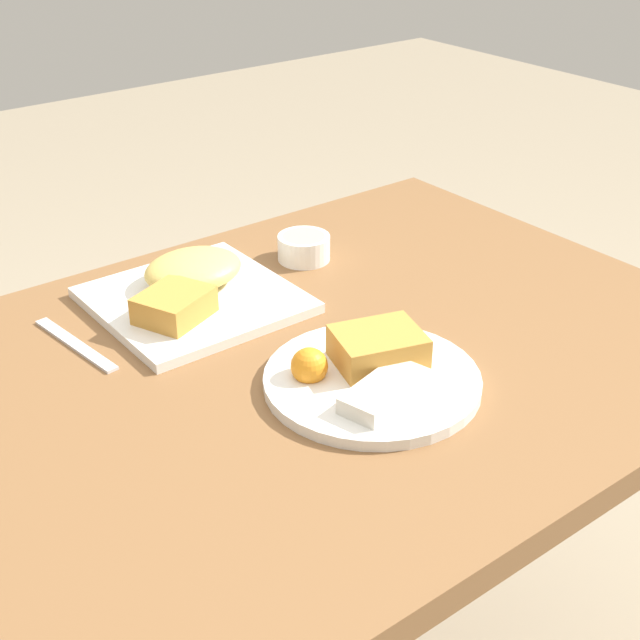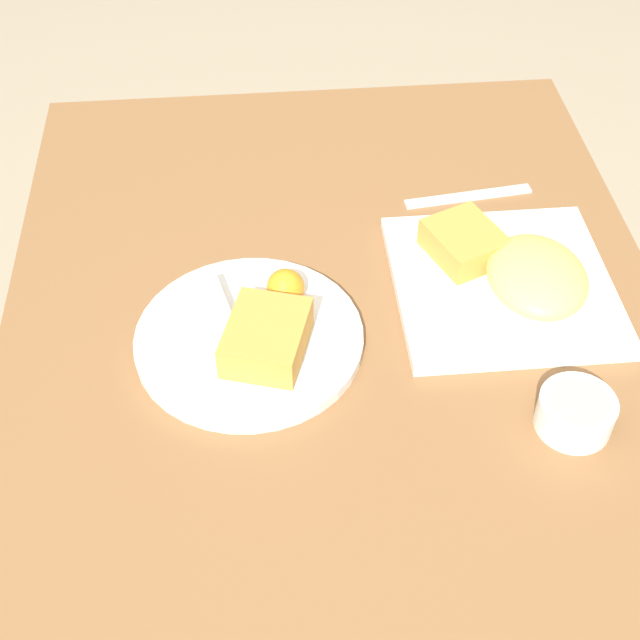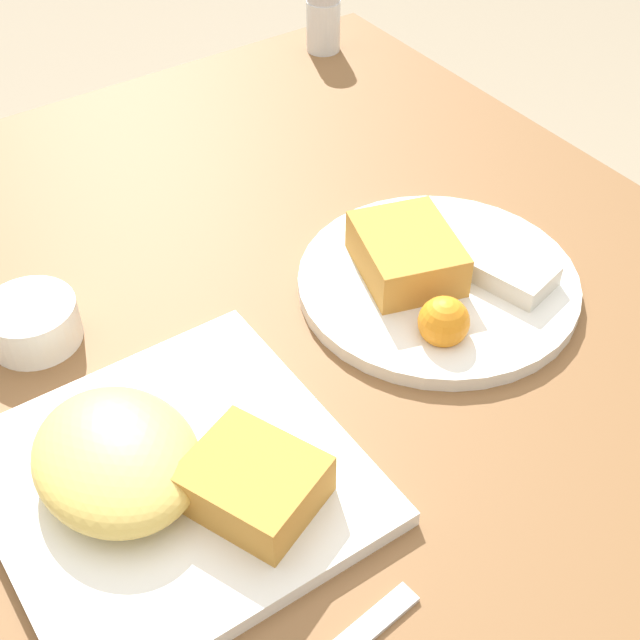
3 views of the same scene
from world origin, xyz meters
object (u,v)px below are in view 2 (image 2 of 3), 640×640
object	(u,v)px
plate_square_near	(510,276)
plate_oval_far	(252,333)
butter_knife	(468,196)
sauce_ramekin	(576,412)

from	to	relation	value
plate_square_near	plate_oval_far	bearing A→B (deg)	101.28
butter_knife	sauce_ramekin	bearing A→B (deg)	87.50
plate_square_near	sauce_ramekin	xyz separation A→B (m)	(-0.21, -0.02, -0.00)
butter_knife	plate_oval_far	bearing A→B (deg)	32.03
sauce_ramekin	butter_knife	bearing A→B (deg)	4.32
plate_square_near	plate_oval_far	world-z (taller)	plate_square_near
plate_square_near	butter_knife	xyz separation A→B (m)	(0.18, 0.01, -0.02)
plate_square_near	plate_oval_far	distance (m)	0.31
butter_knife	plate_square_near	bearing A→B (deg)	86.61
plate_square_near	butter_knife	distance (m)	0.18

